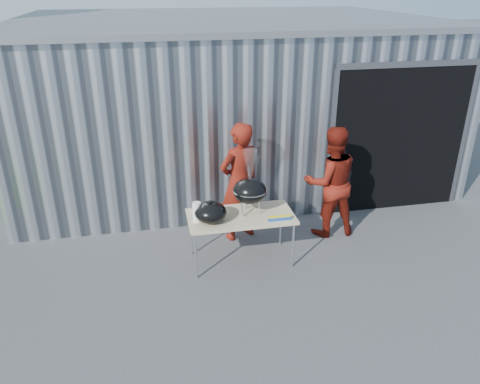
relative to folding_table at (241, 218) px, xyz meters
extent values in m
plane|color=#3C3C3F|center=(-0.28, -0.49, -0.71)|extent=(80.00, 80.00, 0.00)
cube|color=#B7BCC4|center=(0.52, 4.21, 0.79)|extent=(8.00, 6.00, 3.00)
cube|color=slate|center=(0.52, 4.21, 2.34)|extent=(8.20, 6.20, 0.10)
cube|color=black|center=(3.02, 1.78, 0.54)|extent=(2.40, 1.20, 2.50)
cube|color=#4C4C51|center=(3.02, 1.21, 1.84)|extent=(2.52, 0.08, 0.10)
cube|color=tan|center=(0.00, 0.00, 0.02)|extent=(1.50, 0.75, 0.04)
cylinder|color=silver|center=(-0.69, -0.31, -0.35)|extent=(0.03, 0.03, 0.71)
cylinder|color=silver|center=(0.69, -0.31, -0.35)|extent=(0.03, 0.03, 0.71)
cylinder|color=silver|center=(-0.69, 0.32, -0.35)|extent=(0.03, 0.03, 0.71)
cylinder|color=silver|center=(0.69, 0.32, -0.35)|extent=(0.03, 0.03, 0.71)
ellipsoid|color=black|center=(0.14, 0.04, 0.39)|extent=(0.47, 0.47, 0.35)
cylinder|color=silver|center=(0.14, 0.04, 0.40)|extent=(0.48, 0.48, 0.02)
cylinder|color=silver|center=(0.14, 0.04, 0.41)|extent=(0.45, 0.45, 0.01)
cylinder|color=silver|center=(0.14, 0.18, 0.16)|extent=(0.02, 0.02, 0.24)
cylinder|color=silver|center=(0.02, -0.03, 0.16)|extent=(0.02, 0.02, 0.24)
cylinder|color=silver|center=(0.26, -0.03, 0.16)|extent=(0.02, 0.02, 0.24)
cylinder|color=#C25A45|center=(0.00, 0.04, 0.43)|extent=(0.02, 0.14, 0.02)
cylinder|color=#C25A45|center=(0.04, 0.04, 0.43)|extent=(0.02, 0.14, 0.02)
cylinder|color=#C25A45|center=(0.09, 0.04, 0.43)|extent=(0.02, 0.14, 0.02)
cylinder|color=#C25A45|center=(0.14, 0.04, 0.43)|extent=(0.02, 0.14, 0.02)
cylinder|color=#C25A45|center=(0.19, 0.04, 0.43)|extent=(0.02, 0.14, 0.02)
cylinder|color=#C25A45|center=(0.23, 0.04, 0.43)|extent=(0.02, 0.14, 0.02)
cylinder|color=#C25A45|center=(0.28, 0.04, 0.43)|extent=(0.02, 0.14, 0.02)
cone|color=silver|center=(0.14, 0.04, 0.71)|extent=(0.20, 0.20, 0.55)
ellipsoid|color=black|center=(-0.44, -0.10, 0.18)|extent=(0.44, 0.44, 0.29)
cylinder|color=black|center=(-0.44, -0.10, 0.34)|extent=(0.05, 0.05, 0.03)
cylinder|color=white|center=(-0.62, -0.05, 0.18)|extent=(0.12, 0.12, 0.28)
cube|color=white|center=(-0.55, 0.22, 0.09)|extent=(0.20, 0.15, 0.10)
cube|color=#164391|center=(0.49, -0.25, 0.07)|extent=(0.32, 0.06, 0.05)
cube|color=yellow|center=(0.49, -0.25, 0.10)|extent=(0.32, 0.06, 0.01)
imported|color=#63150C|center=(0.13, 0.71, 0.24)|extent=(0.81, 0.69, 1.89)
imported|color=#63150C|center=(1.55, 0.55, 0.19)|extent=(0.87, 0.68, 1.79)
camera|label=1|loc=(-1.19, -5.74, 3.08)|focal=35.00mm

